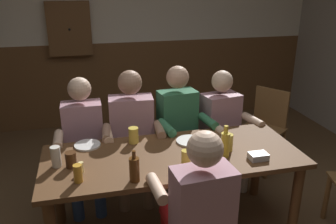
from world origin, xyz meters
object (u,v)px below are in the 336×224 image
at_px(condiment_caddy, 258,156).
at_px(pint_glass_1, 56,157).
at_px(person_1, 132,129).
at_px(pint_glass_0, 71,160).
at_px(chair_empty_far_end, 265,126).
at_px(table_candle, 81,167).
at_px(pint_glass_5, 228,142).
at_px(plate_0, 190,141).
at_px(pint_glass_2, 78,173).
at_px(pint_glass_3, 134,135).
at_px(dining_table, 173,165).
at_px(bottle_1, 225,144).
at_px(person_2, 180,125).
at_px(pint_glass_4, 186,157).
at_px(bottle_0, 134,169).
at_px(person_0, 84,138).
at_px(plate_1, 87,145).
at_px(person_4, 197,207).
at_px(person_3, 224,123).
at_px(wall_dart_cabinet, 69,29).

distance_m(condiment_caddy, pint_glass_1, 1.51).
bearing_deg(person_1, pint_glass_0, 54.95).
height_order(chair_empty_far_end, table_candle, chair_empty_far_end).
relative_size(person_1, pint_glass_5, 9.00).
height_order(plate_0, pint_glass_2, pint_glass_2).
xyz_separation_m(pint_glass_0, pint_glass_5, (1.22, -0.02, 0.01)).
height_order(table_candle, pint_glass_5, pint_glass_5).
bearing_deg(pint_glass_2, pint_glass_3, 48.72).
bearing_deg(dining_table, pint_glass_3, 133.80).
bearing_deg(plate_0, bottle_1, -59.31).
bearing_deg(pint_glass_3, person_2, 34.55).
bearing_deg(dining_table, table_candle, -170.71).
bearing_deg(pint_glass_2, pint_glass_0, 102.69).
height_order(plate_0, pint_glass_1, pint_glass_1).
distance_m(plate_0, bottle_1, 0.37).
xyz_separation_m(person_1, person_2, (0.47, -0.01, -0.00)).
bearing_deg(pint_glass_3, bottle_1, -32.14).
xyz_separation_m(chair_empty_far_end, pint_glass_4, (-1.24, -1.06, 0.31)).
relative_size(bottle_0, pint_glass_5, 1.66).
height_order(pint_glass_0, pint_glass_4, pint_glass_0).
height_order(pint_glass_0, pint_glass_2, pint_glass_2).
xyz_separation_m(pint_glass_4, pint_glass_5, (0.39, 0.14, 0.01)).
distance_m(chair_empty_far_end, condiment_caddy, 1.34).
relative_size(person_0, plate_1, 5.62).
height_order(person_0, table_candle, person_0).
bearing_deg(pint_glass_1, person_0, 72.09).
height_order(person_1, person_4, person_1).
bearing_deg(bottle_0, person_0, 109.21).
relative_size(person_4, pint_glass_2, 9.62).
xyz_separation_m(condiment_caddy, pint_glass_0, (-1.39, 0.22, 0.03)).
bearing_deg(pint_glass_4, pint_glass_5, 19.79).
bearing_deg(pint_glass_1, person_3, 21.63).
xyz_separation_m(bottle_1, pint_glass_1, (-1.26, 0.15, -0.03)).
relative_size(person_3, pint_glass_5, 8.60).
relative_size(condiment_caddy, pint_glass_5, 1.01).
bearing_deg(pint_glass_4, plate_0, 68.02).
height_order(table_candle, bottle_0, bottle_0).
height_order(plate_1, pint_glass_3, pint_glass_3).
distance_m(chair_empty_far_end, pint_glass_5, 1.29).
bearing_deg(condiment_caddy, person_4, -147.56).
xyz_separation_m(person_3, bottle_1, (-0.31, -0.77, 0.17)).
height_order(person_0, plate_0, person_0).
xyz_separation_m(plate_1, pint_glass_2, (-0.07, -0.55, 0.06)).
xyz_separation_m(pint_glass_0, wall_dart_cabinet, (0.00, 2.51, 0.63)).
bearing_deg(pint_glass_3, pint_glass_4, -55.30).
bearing_deg(person_4, pint_glass_0, 137.04).
bearing_deg(person_4, person_2, 74.59).
relative_size(pint_glass_5, wall_dart_cabinet, 0.20).
xyz_separation_m(person_2, pint_glass_4, (-0.19, -0.81, 0.09)).
bearing_deg(pint_glass_1, plate_0, 8.68).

